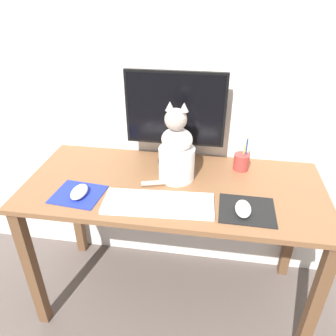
{
  "coord_description": "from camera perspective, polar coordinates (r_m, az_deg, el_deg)",
  "views": [
    {
      "loc": [
        0.17,
        -1.24,
        1.57
      ],
      "look_at": [
        -0.02,
        -0.05,
        0.87
      ],
      "focal_mm": 35.0,
      "sensor_mm": 36.0,
      "label": 1
    }
  ],
  "objects": [
    {
      "name": "mousepad_left",
      "position": [
        1.48,
        -15.36,
        -4.44
      ],
      "size": [
        0.22,
        0.2,
        0.0
      ],
      "rotation": [
        0.0,
        0.0,
        -0.1
      ],
      "color": "#1E2D9E",
      "rests_on": "desk"
    },
    {
      "name": "computer_mouse_left",
      "position": [
        1.46,
        -15.21,
        -4.03
      ],
      "size": [
        0.07,
        0.11,
        0.04
      ],
      "color": "white",
      "rests_on": "mousepad_left"
    },
    {
      "name": "ground_plane",
      "position": [
        2.01,
        0.78,
        -20.96
      ],
      "size": [
        12.0,
        12.0,
        0.0
      ],
      "primitive_type": "plane",
      "color": "#564C47"
    },
    {
      "name": "computer_mouse_right",
      "position": [
        1.35,
        12.95,
        -6.92
      ],
      "size": [
        0.06,
        0.11,
        0.03
      ],
      "color": "white",
      "rests_on": "mousepad_right"
    },
    {
      "name": "keyboard",
      "position": [
        1.36,
        -1.69,
        -6.13
      ],
      "size": [
        0.47,
        0.2,
        0.02
      ],
      "rotation": [
        0.0,
        0.0,
        0.06
      ],
      "color": "silver",
      "rests_on": "desk"
    },
    {
      "name": "wall_back",
      "position": [
        1.61,
        2.9,
        18.96
      ],
      "size": [
        7.0,
        0.04,
        2.5
      ],
      "color": "silver",
      "rests_on": "ground_plane"
    },
    {
      "name": "desk",
      "position": [
        1.56,
        0.95,
        -6.22
      ],
      "size": [
        1.36,
        0.6,
        0.75
      ],
      "color": "brown",
      "rests_on": "ground_plane"
    },
    {
      "name": "mousepad_right",
      "position": [
        1.38,
        13.57,
        -7.13
      ],
      "size": [
        0.23,
        0.2,
        0.0
      ],
      "rotation": [
        0.0,
        0.0,
        -0.01
      ],
      "color": "black",
      "rests_on": "desk"
    },
    {
      "name": "pen_cup",
      "position": [
        1.63,
        12.67,
        1.1
      ],
      "size": [
        0.07,
        0.07,
        0.17
      ],
      "color": "#B23833",
      "rests_on": "desk"
    },
    {
      "name": "monitor",
      "position": [
        1.56,
        1.23,
        9.29
      ],
      "size": [
        0.47,
        0.17,
        0.46
      ],
      "color": "black",
      "rests_on": "desk"
    },
    {
      "name": "cat",
      "position": [
        1.47,
        1.5,
        2.86
      ],
      "size": [
        0.24,
        0.2,
        0.38
      ],
      "rotation": [
        0.0,
        0.0,
        -0.06
      ],
      "color": "white",
      "rests_on": "desk"
    }
  ]
}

